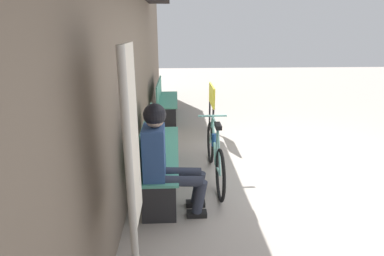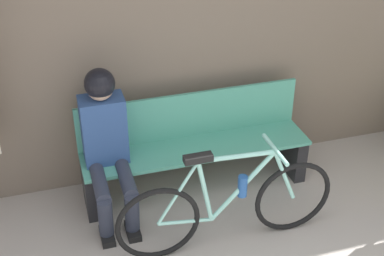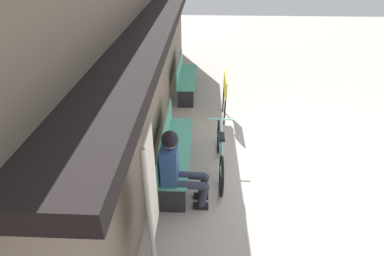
{
  "view_description": "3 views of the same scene",
  "coord_description": "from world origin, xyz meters",
  "px_view_note": "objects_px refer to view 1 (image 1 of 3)",
  "views": [
    {
      "loc": [
        -3.65,
        1.76,
        1.92
      ],
      "look_at": [
        -0.14,
        1.58,
        0.76
      ],
      "focal_mm": 28.0,
      "sensor_mm": 36.0,
      "label": 1
    },
    {
      "loc": [
        -1.16,
        -1.56,
        2.85
      ],
      "look_at": [
        -0.18,
        1.65,
        0.83
      ],
      "focal_mm": 50.0,
      "sensor_mm": 36.0,
      "label": 2
    },
    {
      "loc": [
        -3.93,
        1.57,
        3.29
      ],
      "look_at": [
        -0.2,
        1.73,
        0.92
      ],
      "focal_mm": 28.0,
      "sensor_mm": 36.0,
      "label": 3
    }
  ],
  "objects_px": {
    "bicycle": "(215,154)",
    "person_seated": "(164,153)",
    "park_bench_near": "(158,152)",
    "banner_pole": "(132,156)",
    "park_bench_far": "(166,101)",
    "signboard": "(212,99)"
  },
  "relations": [
    {
      "from": "bicycle",
      "to": "person_seated",
      "type": "relative_size",
      "value": 1.36
    },
    {
      "from": "park_bench_near",
      "to": "person_seated",
      "type": "height_order",
      "value": "person_seated"
    },
    {
      "from": "bicycle",
      "to": "banner_pole",
      "type": "height_order",
      "value": "banner_pole"
    },
    {
      "from": "banner_pole",
      "to": "park_bench_near",
      "type": "bearing_deg",
      "value": -1.12
    },
    {
      "from": "bicycle",
      "to": "park_bench_far",
      "type": "xyz_separation_m",
      "value": [
        2.96,
        0.75,
        0.04
      ]
    },
    {
      "from": "bicycle",
      "to": "signboard",
      "type": "distance_m",
      "value": 1.77
    },
    {
      "from": "park_bench_near",
      "to": "banner_pole",
      "type": "relative_size",
      "value": 1.03
    },
    {
      "from": "banner_pole",
      "to": "signboard",
      "type": "xyz_separation_m",
      "value": [
        3.54,
        -0.94,
        -0.44
      ]
    },
    {
      "from": "bicycle",
      "to": "person_seated",
      "type": "bearing_deg",
      "value": 140.55
    },
    {
      "from": "person_seated",
      "to": "park_bench_far",
      "type": "height_order",
      "value": "person_seated"
    },
    {
      "from": "person_seated",
      "to": "bicycle",
      "type": "bearing_deg",
      "value": -39.45
    },
    {
      "from": "bicycle",
      "to": "banner_pole",
      "type": "bearing_deg",
      "value": 156.53
    },
    {
      "from": "person_seated",
      "to": "banner_pole",
      "type": "bearing_deg",
      "value": 171.51
    },
    {
      "from": "park_bench_far",
      "to": "bicycle",
      "type": "bearing_deg",
      "value": -165.85
    },
    {
      "from": "park_bench_near",
      "to": "person_seated",
      "type": "bearing_deg",
      "value": -170.69
    },
    {
      "from": "bicycle",
      "to": "signboard",
      "type": "relative_size",
      "value": 1.76
    },
    {
      "from": "park_bench_near",
      "to": "signboard",
      "type": "bearing_deg",
      "value": -27.09
    },
    {
      "from": "person_seated",
      "to": "park_bench_far",
      "type": "xyz_separation_m",
      "value": [
        3.73,
        0.12,
        -0.31
      ]
    },
    {
      "from": "person_seated",
      "to": "signboard",
      "type": "height_order",
      "value": "person_seated"
    },
    {
      "from": "park_bench_near",
      "to": "person_seated",
      "type": "relative_size",
      "value": 1.54
    },
    {
      "from": "signboard",
      "to": "park_bench_near",
      "type": "bearing_deg",
      "value": 152.91
    },
    {
      "from": "person_seated",
      "to": "signboard",
      "type": "xyz_separation_m",
      "value": [
        2.5,
        -0.78,
        -0.01
      ]
    }
  ]
}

